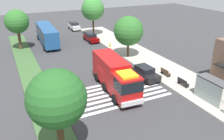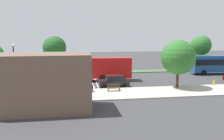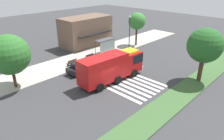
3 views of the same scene
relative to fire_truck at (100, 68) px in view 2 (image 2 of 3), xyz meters
The scene contains 16 objects.
ground_plane 2.81m from the fire_truck, behind, with size 120.00×120.00×0.00m, color #38383A.
sidewalk 9.52m from the fire_truck, 101.64° to the left, with size 60.00×5.91×0.14m, color #ADA89E.
median_strip 8.76m from the fire_truck, 102.72° to the right, with size 60.00×3.00×0.14m, color #3D6033.
crosswalk 2.19m from the fire_truck, 24.85° to the right, with size 5.85×11.68×0.01m.
fire_truck is the anchor object (origin of this frame).
parked_car_east 5.26m from the fire_truck, 104.48° to the left, with size 4.37×2.27×1.68m.
transit_bus 23.02m from the fire_truck, behind, with size 11.40×3.17×3.46m.
bus_stop_shelter 10.34m from the fire_truck, 49.91° to the left, with size 3.50×1.40×2.46m.
bench_near_shelter 8.43m from the fire_truck, 71.35° to the left, with size 1.60×0.50×0.90m.
bench_west_of_shelter 8.04m from the fire_truck, 95.62° to the left, with size 1.60×0.50×0.90m.
street_lamp 13.48m from the fire_truck, 30.40° to the left, with size 0.36×0.36×6.06m.
storefront_building 16.43m from the fire_truck, 62.19° to the left, with size 9.81×5.70×5.59m.
sidewalk_tree_west 12.31m from the fire_truck, 143.69° to the left, with size 4.71×4.71×6.52m.
median_tree_far_west 23.09m from the fire_truck, 158.70° to the right, with size 4.08×4.08×6.98m.
median_tree_west 11.53m from the fire_truck, 47.99° to the right, with size 4.29×4.29×6.88m.
fire_hydrant 16.95m from the fire_truck, 156.74° to the left, with size 0.28×0.28×0.70m, color gold.
Camera 2 is at (6.50, 40.09, 7.61)m, focal length 41.10 mm.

